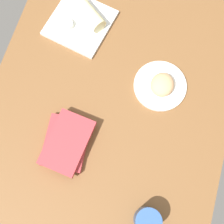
% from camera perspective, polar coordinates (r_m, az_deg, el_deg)
% --- Properties ---
extents(dining_table, '(1.10, 0.90, 0.04)m').
position_cam_1_polar(dining_table, '(1.18, -0.00, 2.94)').
color(dining_table, brown).
rests_on(dining_table, ground).
extents(round_plate, '(0.20, 0.20, 0.01)m').
position_cam_1_polar(round_plate, '(1.18, 8.89, 4.81)').
color(round_plate, white).
rests_on(round_plate, dining_table).
extents(scone_pastry, '(0.10, 0.09, 0.05)m').
position_cam_1_polar(scone_pastry, '(1.15, 9.31, 5.02)').
color(scone_pastry, tan).
rests_on(scone_pastry, round_plate).
extents(square_plate, '(0.27, 0.27, 0.02)m').
position_cam_1_polar(square_plate, '(1.28, -5.94, 16.10)').
color(square_plate, white).
rests_on(square_plate, dining_table).
extents(sauce_cup, '(0.05, 0.05, 0.02)m').
position_cam_1_polar(sauce_cup, '(1.26, -8.35, 15.81)').
color(sauce_cup, silver).
rests_on(sauce_cup, square_plate).
extents(breakfast_wrap, '(0.13, 0.15, 0.06)m').
position_cam_1_polar(breakfast_wrap, '(1.26, -4.26, 17.62)').
color(breakfast_wrap, beige).
rests_on(breakfast_wrap, square_plate).
extents(book_stack, '(0.22, 0.17, 0.05)m').
position_cam_1_polar(book_stack, '(1.10, -8.44, -5.66)').
color(book_stack, '#A53338').
rests_on(book_stack, dining_table).
extents(coffee_mug, '(0.13, 0.09, 0.09)m').
position_cam_1_polar(coffee_mug, '(1.06, 6.43, -19.54)').
color(coffee_mug, '#2D518C').
rests_on(coffee_mug, dining_table).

